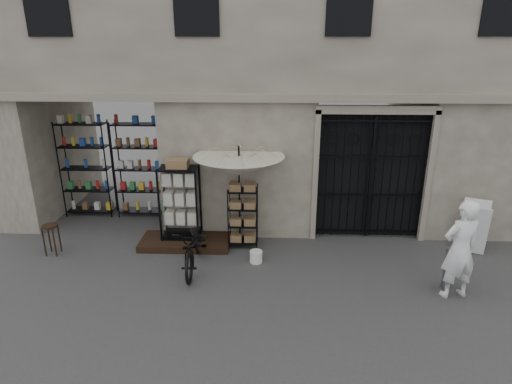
{
  "coord_description": "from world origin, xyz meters",
  "views": [
    {
      "loc": [
        -0.49,
        -7.12,
        4.37
      ],
      "look_at": [
        -0.8,
        1.4,
        1.35
      ],
      "focal_mm": 30.0,
      "sensor_mm": 36.0,
      "label": 1
    }
  ],
  "objects_px": {
    "display_cabinet": "(180,206)",
    "steel_bollard": "(448,268)",
    "wire_rack": "(243,217)",
    "wooden_stool": "(52,239)",
    "easel_sign": "(474,228)",
    "market_umbrella": "(239,160)",
    "white_bucket": "(256,257)",
    "bicycle": "(195,267)",
    "shopkeeper": "(452,295)"
  },
  "relations": [
    {
      "from": "shopkeeper",
      "to": "wire_rack",
      "type": "bearing_deg",
      "value": -39.31
    },
    {
      "from": "bicycle",
      "to": "wire_rack",
      "type": "bearing_deg",
      "value": 45.87
    },
    {
      "from": "display_cabinet",
      "to": "shopkeeper",
      "type": "bearing_deg",
      "value": 1.31
    },
    {
      "from": "easel_sign",
      "to": "steel_bollard",
      "type": "bearing_deg",
      "value": -102.13
    },
    {
      "from": "display_cabinet",
      "to": "steel_bollard",
      "type": "distance_m",
      "value": 5.6
    },
    {
      "from": "bicycle",
      "to": "wooden_stool",
      "type": "distance_m",
      "value": 3.22
    },
    {
      "from": "display_cabinet",
      "to": "shopkeeper",
      "type": "relative_size",
      "value": 0.96
    },
    {
      "from": "wooden_stool",
      "to": "easel_sign",
      "type": "bearing_deg",
      "value": 2.63
    },
    {
      "from": "display_cabinet",
      "to": "wire_rack",
      "type": "bearing_deg",
      "value": 16.51
    },
    {
      "from": "steel_bollard",
      "to": "market_umbrella",
      "type": "bearing_deg",
      "value": 157.71
    },
    {
      "from": "display_cabinet",
      "to": "steel_bollard",
      "type": "height_order",
      "value": "display_cabinet"
    },
    {
      "from": "display_cabinet",
      "to": "white_bucket",
      "type": "height_order",
      "value": "display_cabinet"
    },
    {
      "from": "wooden_stool",
      "to": "shopkeeper",
      "type": "bearing_deg",
      "value": -9.32
    },
    {
      "from": "steel_bollard",
      "to": "easel_sign",
      "type": "xyz_separation_m",
      "value": [
        1.1,
        1.48,
        0.17
      ]
    },
    {
      "from": "wooden_stool",
      "to": "white_bucket",
      "type": "bearing_deg",
      "value": -2.72
    },
    {
      "from": "wire_rack",
      "to": "steel_bollard",
      "type": "relative_size",
      "value": 1.73
    },
    {
      "from": "wooden_stool",
      "to": "shopkeeper",
      "type": "distance_m",
      "value": 8.13
    },
    {
      "from": "wooden_stool",
      "to": "market_umbrella",
      "type": "bearing_deg",
      "value": 7.98
    },
    {
      "from": "market_umbrella",
      "to": "wire_rack",
      "type": "bearing_deg",
      "value": -20.07
    },
    {
      "from": "bicycle",
      "to": "easel_sign",
      "type": "relative_size",
      "value": 1.64
    },
    {
      "from": "wire_rack",
      "to": "white_bucket",
      "type": "xyz_separation_m",
      "value": [
        0.31,
        -0.74,
        -0.57
      ]
    },
    {
      "from": "wire_rack",
      "to": "bicycle",
      "type": "height_order",
      "value": "wire_rack"
    },
    {
      "from": "white_bucket",
      "to": "bicycle",
      "type": "xyz_separation_m",
      "value": [
        -1.23,
        -0.25,
        -0.13
      ]
    },
    {
      "from": "display_cabinet",
      "to": "steel_bollard",
      "type": "relative_size",
      "value": 2.17
    },
    {
      "from": "display_cabinet",
      "to": "steel_bollard",
      "type": "xyz_separation_m",
      "value": [
        5.3,
        -1.73,
        -0.48
      ]
    },
    {
      "from": "bicycle",
      "to": "wooden_stool",
      "type": "relative_size",
      "value": 2.73
    },
    {
      "from": "shopkeeper",
      "to": "easel_sign",
      "type": "height_order",
      "value": "easel_sign"
    },
    {
      "from": "steel_bollard",
      "to": "wire_rack",
      "type": "bearing_deg",
      "value": 157.66
    },
    {
      "from": "market_umbrella",
      "to": "bicycle",
      "type": "xyz_separation_m",
      "value": [
        -0.84,
        -1.02,
        -1.99
      ]
    },
    {
      "from": "market_umbrella",
      "to": "easel_sign",
      "type": "xyz_separation_m",
      "value": [
        5.06,
        -0.15,
        -1.4
      ]
    },
    {
      "from": "wooden_stool",
      "to": "steel_bollard",
      "type": "xyz_separation_m",
      "value": [
        7.98,
        -1.06,
        0.05
      ]
    },
    {
      "from": "display_cabinet",
      "to": "shopkeeper",
      "type": "height_order",
      "value": "display_cabinet"
    },
    {
      "from": "display_cabinet",
      "to": "wooden_stool",
      "type": "distance_m",
      "value": 2.81
    },
    {
      "from": "wooden_stool",
      "to": "shopkeeper",
      "type": "xyz_separation_m",
      "value": [
        8.02,
        -1.32,
        -0.36
      ]
    },
    {
      "from": "wire_rack",
      "to": "wooden_stool",
      "type": "xyz_separation_m",
      "value": [
        -4.09,
        -0.54,
        -0.34
      ]
    },
    {
      "from": "market_umbrella",
      "to": "shopkeeper",
      "type": "relative_size",
      "value": 1.49
    },
    {
      "from": "steel_bollard",
      "to": "shopkeeper",
      "type": "relative_size",
      "value": 0.44
    },
    {
      "from": "wire_rack",
      "to": "white_bucket",
      "type": "relative_size",
      "value": 5.41
    },
    {
      "from": "wire_rack",
      "to": "bicycle",
      "type": "xyz_separation_m",
      "value": [
        -0.92,
        -0.99,
        -0.69
      ]
    },
    {
      "from": "wire_rack",
      "to": "wooden_stool",
      "type": "distance_m",
      "value": 4.14
    },
    {
      "from": "market_umbrella",
      "to": "shopkeeper",
      "type": "height_order",
      "value": "market_umbrella"
    },
    {
      "from": "white_bucket",
      "to": "easel_sign",
      "type": "distance_m",
      "value": 4.74
    },
    {
      "from": "wire_rack",
      "to": "shopkeeper",
      "type": "height_order",
      "value": "wire_rack"
    },
    {
      "from": "wooden_stool",
      "to": "steel_bollard",
      "type": "relative_size",
      "value": 0.83
    },
    {
      "from": "bicycle",
      "to": "shopkeeper",
      "type": "distance_m",
      "value": 4.92
    },
    {
      "from": "display_cabinet",
      "to": "market_umbrella",
      "type": "distance_m",
      "value": 1.73
    },
    {
      "from": "market_umbrella",
      "to": "white_bucket",
      "type": "height_order",
      "value": "market_umbrella"
    },
    {
      "from": "display_cabinet",
      "to": "wire_rack",
      "type": "xyz_separation_m",
      "value": [
        1.41,
        -0.13,
        -0.19
      ]
    },
    {
      "from": "market_umbrella",
      "to": "white_bucket",
      "type": "distance_m",
      "value": 2.05
    },
    {
      "from": "display_cabinet",
      "to": "white_bucket",
      "type": "relative_size",
      "value": 6.78
    }
  ]
}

